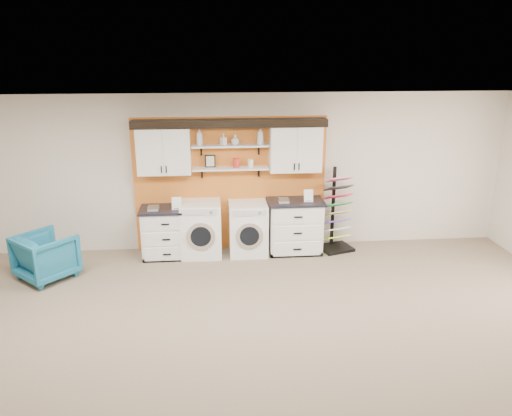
{
  "coord_description": "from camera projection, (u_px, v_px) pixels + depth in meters",
  "views": [
    {
      "loc": [
        -0.3,
        -4.66,
        3.54
      ],
      "look_at": [
        0.31,
        2.3,
        1.28
      ],
      "focal_mm": 35.0,
      "sensor_mm": 36.0,
      "label": 1
    }
  ],
  "objects": [
    {
      "name": "base_cabinet_right",
      "position": [
        295.0,
        226.0,
        8.93
      ],
      "size": [
        0.99,
        0.66,
        0.97
      ],
      "color": "white",
      "rests_on": "floor"
    },
    {
      "name": "wall_back",
      "position": [
        230.0,
        173.0,
        8.89
      ],
      "size": [
        10.0,
        0.0,
        10.0
      ],
      "primitive_type": "plane",
      "rotation": [
        1.57,
        0.0,
        0.0
      ],
      "color": "beige",
      "rests_on": "floor"
    },
    {
      "name": "upper_cabinet_right",
      "position": [
        295.0,
        147.0,
        8.64
      ],
      "size": [
        0.9,
        0.35,
        0.84
      ],
      "color": "white",
      "rests_on": "wall_back"
    },
    {
      "name": "picture_frame",
      "position": [
        210.0,
        161.0,
        8.64
      ],
      "size": [
        0.18,
        0.02,
        0.22
      ],
      "color": "black",
      "rests_on": "shelf_lower"
    },
    {
      "name": "sample_rack",
      "position": [
        336.0,
        224.0,
        9.02
      ],
      "size": [
        0.66,
        0.6,
        1.52
      ],
      "rotation": [
        0.0,
        0.0,
        0.3
      ],
      "color": "black",
      "rests_on": "floor"
    },
    {
      "name": "soap_bottle_d",
      "position": [
        260.0,
        135.0,
        8.53
      ],
      "size": [
        0.15,
        0.15,
        0.31
      ],
      "primitive_type": "imported",
      "rotation": [
        0.0,
        0.0,
        -1.87
      ],
      "color": "silver",
      "rests_on": "shelf_upper"
    },
    {
      "name": "accent_panel",
      "position": [
        231.0,
        184.0,
        8.92
      ],
      "size": [
        3.4,
        0.07,
        2.4
      ],
      "primitive_type": "cube",
      "color": "orange",
      "rests_on": "wall_back"
    },
    {
      "name": "canister_cream",
      "position": [
        251.0,
        163.0,
        8.66
      ],
      "size": [
        0.1,
        0.1,
        0.14
      ],
      "primitive_type": "cylinder",
      "color": "silver",
      "rests_on": "shelf_lower"
    },
    {
      "name": "floor",
      "position": [
        246.0,
        382.0,
        5.53
      ],
      "size": [
        10.0,
        10.0,
        0.0
      ],
      "primitive_type": "plane",
      "color": "#7E6C55",
      "rests_on": "ground"
    },
    {
      "name": "dryer",
      "position": [
        248.0,
        228.0,
        8.86
      ],
      "size": [
        0.67,
        0.71,
        0.93
      ],
      "color": "white",
      "rests_on": "floor"
    },
    {
      "name": "soap_bottle_a",
      "position": [
        199.0,
        137.0,
        8.45
      ],
      "size": [
        0.15,
        0.15,
        0.29
      ],
      "primitive_type": "imported",
      "rotation": [
        0.0,
        0.0,
        2.74
      ],
      "color": "silver",
      "rests_on": "shelf_upper"
    },
    {
      "name": "shelf_upper",
      "position": [
        230.0,
        146.0,
        8.54
      ],
      "size": [
        1.32,
        0.28,
        0.03
      ],
      "primitive_type": "cube",
      "color": "white",
      "rests_on": "wall_back"
    },
    {
      "name": "soap_bottle_b",
      "position": [
        223.0,
        139.0,
        8.49
      ],
      "size": [
        0.12,
        0.12,
        0.19
      ],
      "primitive_type": "imported",
      "rotation": [
        0.0,
        0.0,
        0.62
      ],
      "color": "silver",
      "rests_on": "shelf_upper"
    },
    {
      "name": "washer",
      "position": [
        201.0,
        229.0,
        8.78
      ],
      "size": [
        0.7,
        0.71,
        0.97
      ],
      "color": "white",
      "rests_on": "floor"
    },
    {
      "name": "armchair",
      "position": [
        46.0,
        256.0,
        7.93
      ],
      "size": [
        1.13,
        1.13,
        0.74
      ],
      "primitive_type": "imported",
      "rotation": [
        0.0,
        0.0,
        2.4
      ],
      "color": "#176182",
      "rests_on": "floor"
    },
    {
      "name": "ceiling",
      "position": [
        244.0,
        130.0,
        4.67
      ],
      "size": [
        10.0,
        10.0,
        0.0
      ],
      "primitive_type": "plane",
      "rotation": [
        3.14,
        0.0,
        0.0
      ],
      "color": "white",
      "rests_on": "wall_back"
    },
    {
      "name": "upper_cabinet_left",
      "position": [
        164.0,
        150.0,
        8.45
      ],
      "size": [
        0.9,
        0.35,
        0.84
      ],
      "color": "white",
      "rests_on": "wall_back"
    },
    {
      "name": "soap_bottle_c",
      "position": [
        235.0,
        140.0,
        8.51
      ],
      "size": [
        0.19,
        0.19,
        0.17
      ],
      "primitive_type": "imported",
      "rotation": [
        0.0,
        0.0,
        3.85
      ],
      "color": "silver",
      "rests_on": "shelf_upper"
    },
    {
      "name": "crown_molding",
      "position": [
        230.0,
        122.0,
        8.43
      ],
      "size": [
        3.3,
        0.41,
        0.13
      ],
      "color": "black",
      "rests_on": "wall_back"
    },
    {
      "name": "canister_red",
      "position": [
        236.0,
        163.0,
        8.64
      ],
      "size": [
        0.11,
        0.11,
        0.16
      ],
      "primitive_type": "cylinder",
      "color": "red",
      "rests_on": "shelf_lower"
    },
    {
      "name": "shelf_lower",
      "position": [
        231.0,
        168.0,
        8.66
      ],
      "size": [
        1.32,
        0.28,
        0.03
      ],
      "primitive_type": "cube",
      "color": "white",
      "rests_on": "wall_back"
    },
    {
      "name": "base_cabinet_left",
      "position": [
        168.0,
        232.0,
        8.75
      ],
      "size": [
        0.91,
        0.66,
        0.89
      ],
      "color": "white",
      "rests_on": "floor"
    }
  ]
}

